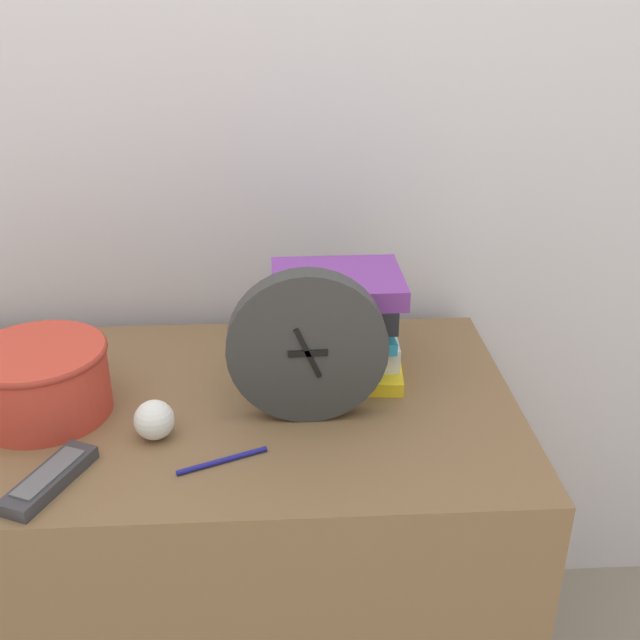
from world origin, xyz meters
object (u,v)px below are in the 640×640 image
at_px(crumpled_paper_ball, 154,420).
at_px(pen, 223,461).
at_px(desk_clock, 307,348).
at_px(basket, 41,378).
at_px(tv_remote, 50,479).
at_px(book_stack, 334,322).

bearing_deg(crumpled_paper_ball, pen, -34.29).
xyz_separation_m(desk_clock, crumpled_paper_ball, (-0.24, -0.04, -0.09)).
relative_size(desk_clock, pen, 1.91).
xyz_separation_m(basket, tv_remote, (0.06, -0.19, -0.05)).
bearing_deg(desk_clock, basket, 175.19).
bearing_deg(desk_clock, book_stack, 70.22).
distance_m(desk_clock, book_stack, 0.15).
relative_size(crumpled_paper_ball, pen, 0.47).
xyz_separation_m(book_stack, pen, (-0.18, -0.26, -0.09)).
height_order(book_stack, pen, book_stack).
distance_m(book_stack, tv_remote, 0.52).
height_order(desk_clock, crumpled_paper_ball, desk_clock).
xyz_separation_m(basket, pen, (0.29, -0.15, -0.06)).
distance_m(book_stack, pen, 0.33).
bearing_deg(tv_remote, pen, 9.08).
xyz_separation_m(book_stack, basket, (-0.48, -0.11, -0.04)).
bearing_deg(basket, book_stack, 12.72).
bearing_deg(tv_remote, book_stack, 35.50).
relative_size(desk_clock, crumpled_paper_ball, 4.04).
height_order(basket, pen, basket).
bearing_deg(basket, desk_clock, -4.81).
xyz_separation_m(basket, crumpled_paper_ball, (0.19, -0.08, -0.03)).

